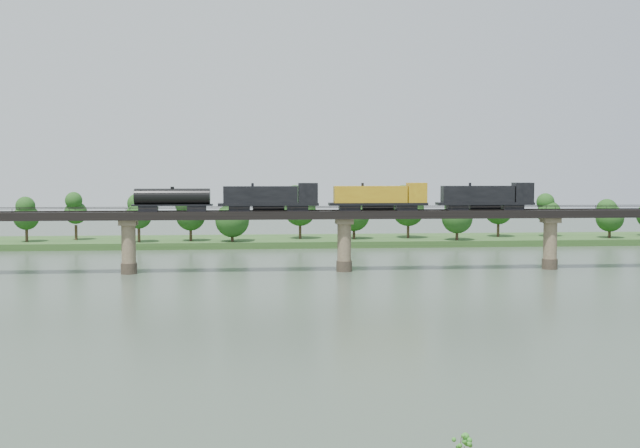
{
  "coord_description": "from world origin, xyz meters",
  "views": [
    {
      "loc": [
        -17.65,
        -119.35,
        19.44
      ],
      "look_at": [
        -4.58,
        30.0,
        9.0
      ],
      "focal_mm": 45.0,
      "sensor_mm": 36.0,
      "label": 1
    }
  ],
  "objects": [
    {
      "name": "sapling",
      "position": [
        -4.73,
        -72.0,
        2.53
      ],
      "size": [
        0.94,
        0.94,
        2.21
      ],
      "rotation": [
        0.0,
        0.0,
        0.42
      ],
      "color": "brown",
      "rests_on": "near_bank"
    },
    {
      "name": "ground",
      "position": [
        0.0,
        0.0,
        0.0
      ],
      "size": [
        400.0,
        400.0,
        0.0
      ],
      "primitive_type": "plane",
      "color": "#344235",
      "rests_on": "ground"
    },
    {
      "name": "freight_train",
      "position": [
        -0.31,
        30.0,
        13.99
      ],
      "size": [
        75.62,
        2.95,
        5.21
      ],
      "color": "black",
      "rests_on": "bridge"
    },
    {
      "name": "far_bank",
      "position": [
        0.0,
        85.0,
        0.8
      ],
      "size": [
        300.0,
        24.0,
        1.6
      ],
      "primitive_type": "cube",
      "color": "#284C1E",
      "rests_on": "ground"
    },
    {
      "name": "bridge_superstructure",
      "position": [
        0.0,
        30.0,
        11.79
      ],
      "size": [
        220.0,
        4.9,
        0.75
      ],
      "color": "black",
      "rests_on": "bridge"
    },
    {
      "name": "far_treeline",
      "position": [
        -8.21,
        80.52,
        8.83
      ],
      "size": [
        289.06,
        17.54,
        13.6
      ],
      "color": "#382619",
      "rests_on": "far_bank"
    },
    {
      "name": "bridge",
      "position": [
        0.0,
        30.0,
        5.46
      ],
      "size": [
        236.0,
        30.0,
        11.5
      ],
      "color": "#473A2D",
      "rests_on": "ground"
    }
  ]
}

